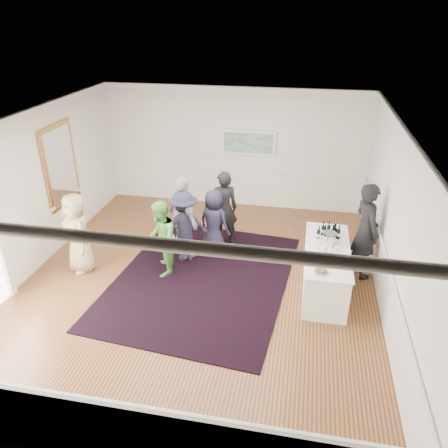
% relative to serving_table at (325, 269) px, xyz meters
% --- Properties ---
extents(floor, '(8.00, 8.00, 0.00)m').
position_rel_serving_table_xyz_m(floor, '(-2.46, -0.25, -0.45)').
color(floor, brown).
rests_on(floor, ground).
extents(ceiling, '(7.00, 8.00, 0.02)m').
position_rel_serving_table_xyz_m(ceiling, '(-2.46, -0.25, 2.75)').
color(ceiling, white).
rests_on(ceiling, wall_back).
extents(wall_left, '(0.02, 8.00, 3.20)m').
position_rel_serving_table_xyz_m(wall_left, '(-5.96, -0.25, 1.15)').
color(wall_left, white).
rests_on(wall_left, floor).
extents(wall_right, '(0.02, 8.00, 3.20)m').
position_rel_serving_table_xyz_m(wall_right, '(1.04, -0.25, 1.15)').
color(wall_right, white).
rests_on(wall_right, floor).
extents(wall_back, '(7.00, 0.02, 3.20)m').
position_rel_serving_table_xyz_m(wall_back, '(-2.46, 3.75, 1.15)').
color(wall_back, white).
rests_on(wall_back, floor).
extents(wall_front, '(7.00, 0.02, 3.20)m').
position_rel_serving_table_xyz_m(wall_front, '(-2.46, -4.25, 1.15)').
color(wall_front, white).
rests_on(wall_front, floor).
extents(wainscoting, '(7.00, 8.00, 1.00)m').
position_rel_serving_table_xyz_m(wainscoting, '(-2.46, -0.25, 0.05)').
color(wainscoting, white).
rests_on(wainscoting, floor).
extents(mirror, '(0.05, 1.25, 1.85)m').
position_rel_serving_table_xyz_m(mirror, '(-5.91, 1.05, 1.35)').
color(mirror, '#BB8437').
rests_on(mirror, wall_left).
extents(landscape_painting, '(1.44, 0.06, 0.66)m').
position_rel_serving_table_xyz_m(landscape_painting, '(-2.06, 3.70, 1.33)').
color(landscape_painting, white).
rests_on(landscape_painting, wall_back).
extents(area_rug, '(3.77, 4.72, 0.02)m').
position_rel_serving_table_xyz_m(area_rug, '(-2.42, -0.14, -0.44)').
color(area_rug, black).
rests_on(area_rug, floor).
extents(serving_table, '(0.84, 2.20, 0.89)m').
position_rel_serving_table_xyz_m(serving_table, '(0.00, 0.00, 0.00)').
color(serving_table, white).
rests_on(serving_table, floor).
extents(bartender, '(0.72, 0.85, 1.99)m').
position_rel_serving_table_xyz_m(bartender, '(0.74, 0.70, 0.55)').
color(bartender, black).
rests_on(bartender, floor).
extents(guest_tan, '(0.99, 0.95, 1.71)m').
position_rel_serving_table_xyz_m(guest_tan, '(-4.98, -0.24, 0.41)').
color(guest_tan, tan).
rests_on(guest_tan, floor).
extents(guest_green, '(0.77, 0.90, 1.59)m').
position_rel_serving_table_xyz_m(guest_green, '(-3.27, -0.04, 0.35)').
color(guest_green, '#5DAB44').
rests_on(guest_green, floor).
extents(guest_lilac, '(1.09, 1.08, 1.85)m').
position_rel_serving_table_xyz_m(guest_lilac, '(-3.01, 0.68, 0.47)').
color(guest_lilac, '#B5A9BD').
rests_on(guest_lilac, floor).
extents(guest_dark_a, '(1.19, 0.99, 1.60)m').
position_rel_serving_table_xyz_m(guest_dark_a, '(-2.96, 0.57, 0.35)').
color(guest_dark_a, '#222035').
rests_on(guest_dark_a, floor).
extents(guest_dark_b, '(0.75, 0.61, 1.77)m').
position_rel_serving_table_xyz_m(guest_dark_b, '(-2.28, 1.43, 0.44)').
color(guest_dark_b, black).
rests_on(guest_dark_b, floor).
extents(guest_navy, '(0.86, 0.71, 1.50)m').
position_rel_serving_table_xyz_m(guest_navy, '(-2.40, 0.98, 0.30)').
color(guest_navy, '#222035').
rests_on(guest_navy, floor).
extents(wine_bottles, '(0.46, 0.32, 0.31)m').
position_rel_serving_table_xyz_m(wine_bottles, '(0.03, 0.48, 0.60)').
color(wine_bottles, black).
rests_on(wine_bottles, serving_table).
extents(juice_pitchers, '(0.40, 0.56, 0.24)m').
position_rel_serving_table_xyz_m(juice_pitchers, '(-0.00, -0.30, 0.56)').
color(juice_pitchers, '#59A139').
rests_on(juice_pitchers, serving_table).
extents(ice_bucket, '(0.26, 0.26, 0.25)m').
position_rel_serving_table_xyz_m(ice_bucket, '(0.01, 0.20, 0.56)').
color(ice_bucket, silver).
rests_on(ice_bucket, serving_table).
extents(nut_bowl, '(0.23, 0.23, 0.08)m').
position_rel_serving_table_xyz_m(nut_bowl, '(-0.13, -0.86, 0.48)').
color(nut_bowl, white).
rests_on(nut_bowl, serving_table).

